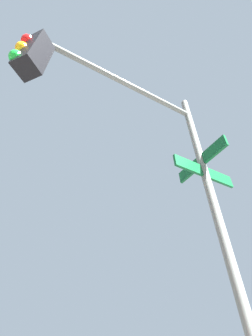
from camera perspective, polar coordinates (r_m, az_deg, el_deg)
The scene contains 1 object.
traffic_signal_near at distance 3.09m, azimuth 0.84°, elevation 9.13°, with size 2.29×2.74×5.35m.
Camera 1 is at (-7.34, -3.82, 1.40)m, focal length 24.47 mm.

